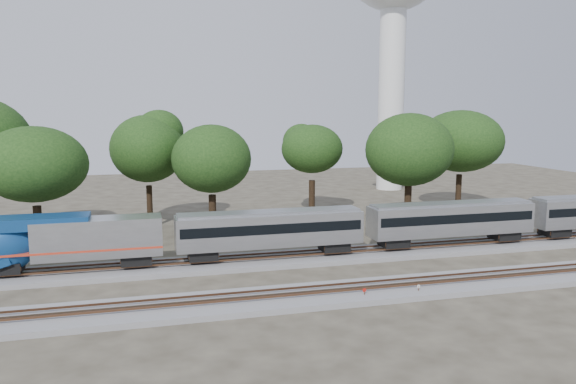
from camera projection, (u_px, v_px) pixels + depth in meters
name	position (u px, v px, depth m)	size (l,w,h in m)	color
ground	(277.00, 284.00, 42.97)	(160.00, 160.00, 0.00)	#383328
track_far	(261.00, 261.00, 48.68)	(160.00, 5.00, 0.73)	slate
track_near	(291.00, 298.00, 39.12)	(160.00, 5.00, 0.73)	slate
train	(532.00, 214.00, 55.21)	(101.99, 2.90, 4.28)	#BBBDC2
switch_stand_red	(364.00, 293.00, 39.15)	(0.27, 0.05, 0.86)	#512D19
switch_stand_white	(419.00, 289.00, 39.97)	(0.27, 0.09, 0.87)	#512D19
switch_lever	(400.00, 297.00, 39.53)	(0.50, 0.30, 0.30)	#512D19
tree_2	(34.00, 164.00, 50.78)	(8.44, 8.44, 11.90)	black
tree_3	(148.00, 149.00, 61.99)	(9.09, 9.09, 12.81)	black
tree_4	(212.00, 159.00, 57.90)	(8.32, 8.32, 11.73)	black
tree_5	(312.00, 149.00, 68.92)	(8.56, 8.56, 12.07)	black
tree_6	(409.00, 150.00, 62.63)	(8.93, 8.93, 12.59)	black
tree_7	(461.00, 141.00, 71.24)	(9.40, 9.40, 13.25)	black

